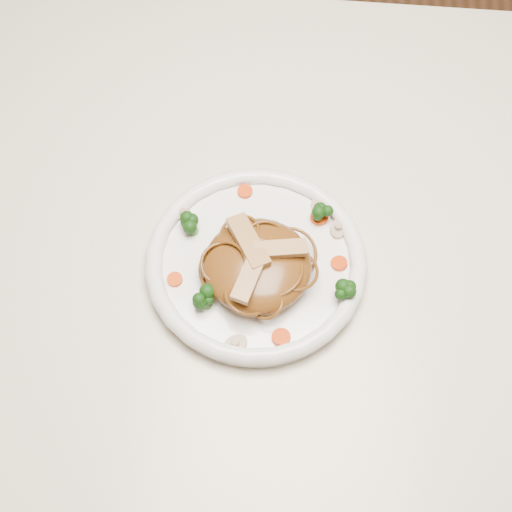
{
  "coord_description": "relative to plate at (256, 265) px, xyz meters",
  "views": [
    {
      "loc": [
        -0.02,
        -0.46,
        1.49
      ],
      "look_at": [
        -0.05,
        -0.07,
        0.78
      ],
      "focal_mm": 49.66,
      "sensor_mm": 36.0,
      "label": 1
    }
  ],
  "objects": [
    {
      "name": "table",
      "position": [
        0.05,
        0.07,
        -0.11
      ],
      "size": [
        1.2,
        0.8,
        0.75
      ],
      "color": "beige",
      "rests_on": "ground"
    },
    {
      "name": "mushroom_2",
      "position": [
        -0.09,
        0.06,
        0.01
      ],
      "size": [
        0.03,
        0.03,
        0.01
      ],
      "primitive_type": "cylinder",
      "rotation": [
        0.0,
        0.0,
        -0.35
      ],
      "color": "#C3B192",
      "rests_on": "plate"
    },
    {
      "name": "carrot_0",
      "position": [
        0.07,
        0.07,
        0.01
      ],
      "size": [
        0.03,
        0.03,
        0.0
      ],
      "primitive_type": "cylinder",
      "rotation": [
        0.0,
        0.0,
        -0.37
      ],
      "color": "red",
      "rests_on": "plate"
    },
    {
      "name": "chicken_c",
      "position": [
        -0.0,
        -0.04,
        0.05
      ],
      "size": [
        0.04,
        0.07,
        0.01
      ],
      "primitive_type": "cube",
      "rotation": [
        0.0,
        0.0,
        4.44
      ],
      "color": "tan",
      "rests_on": "noodle_mound"
    },
    {
      "name": "carrot_2",
      "position": [
        0.1,
        0.01,
        0.01
      ],
      "size": [
        0.02,
        0.02,
        0.0
      ],
      "primitive_type": "cylinder",
      "rotation": [
        0.0,
        0.0,
        0.2
      ],
      "color": "red",
      "rests_on": "plate"
    },
    {
      "name": "plate",
      "position": [
        0.0,
        0.0,
        0.0
      ],
      "size": [
        0.31,
        0.31,
        0.02
      ],
      "primitive_type": "cylinder",
      "rotation": [
        0.0,
        0.0,
        -0.26
      ],
      "color": "white",
      "rests_on": "table"
    },
    {
      "name": "carrot_3",
      "position": [
        -0.02,
        0.1,
        0.01
      ],
      "size": [
        0.02,
        0.02,
        0.0
      ],
      "primitive_type": "cylinder",
      "rotation": [
        0.0,
        0.0,
        0.41
      ],
      "color": "red",
      "rests_on": "plate"
    },
    {
      "name": "mushroom_3",
      "position": [
        0.07,
        0.08,
        0.01
      ],
      "size": [
        0.03,
        0.03,
        0.01
      ],
      "primitive_type": "cylinder",
      "rotation": [
        0.0,
        0.0,
        1.92
      ],
      "color": "#C3B192",
      "rests_on": "plate"
    },
    {
      "name": "carrot_4",
      "position": [
        0.04,
        -0.09,
        0.01
      ],
      "size": [
        0.03,
        0.03,
        0.0
      ],
      "primitive_type": "cylinder",
      "rotation": [
        0.0,
        0.0,
        0.32
      ],
      "color": "red",
      "rests_on": "plate"
    },
    {
      "name": "chicken_a",
      "position": [
        0.03,
        -0.0,
        0.05
      ],
      "size": [
        0.06,
        0.03,
        0.01
      ],
      "primitive_type": "cube",
      "rotation": [
        0.0,
        0.0,
        0.2
      ],
      "color": "tan",
      "rests_on": "noodle_mound"
    },
    {
      "name": "chicken_b",
      "position": [
        -0.01,
        0.0,
        0.05
      ],
      "size": [
        0.06,
        0.07,
        0.01
      ],
      "primitive_type": "cube",
      "rotation": [
        0.0,
        0.0,
        2.1
      ],
      "color": "tan",
      "rests_on": "noodle_mound"
    },
    {
      "name": "broccoli_2",
      "position": [
        -0.05,
        -0.06,
        0.02
      ],
      "size": [
        0.03,
        0.03,
        0.03
      ],
      "primitive_type": null,
      "rotation": [
        0.0,
        0.0,
        -0.07
      ],
      "color": "#133D0C",
      "rests_on": "plate"
    },
    {
      "name": "noodle_mound",
      "position": [
        0.0,
        -0.01,
        0.03
      ],
      "size": [
        0.15,
        0.15,
        0.04
      ],
      "primitive_type": "ellipsoid",
      "rotation": [
        0.0,
        0.0,
        -0.29
      ],
      "color": "brown",
      "rests_on": "plate"
    },
    {
      "name": "mushroom_0",
      "position": [
        -0.01,
        -0.11,
        0.01
      ],
      "size": [
        0.04,
        0.04,
        0.01
      ],
      "primitive_type": "cylinder",
      "rotation": [
        0.0,
        0.0,
        0.53
      ],
      "color": "#C3B192",
      "rests_on": "plate"
    },
    {
      "name": "broccoli_1",
      "position": [
        -0.08,
        0.03,
        0.02
      ],
      "size": [
        0.03,
        0.03,
        0.03
      ],
      "primitive_type": null,
      "rotation": [
        0.0,
        0.0,
        -0.24
      ],
      "color": "#133D0C",
      "rests_on": "plate"
    },
    {
      "name": "mushroom_1",
      "position": [
        0.09,
        0.05,
        0.01
      ],
      "size": [
        0.03,
        0.03,
        0.01
      ],
      "primitive_type": "cylinder",
      "rotation": [
        0.0,
        0.0,
        1.42
      ],
      "color": "#C3B192",
      "rests_on": "plate"
    },
    {
      "name": "broccoli_0",
      "position": [
        0.07,
        0.07,
        0.02
      ],
      "size": [
        0.03,
        0.03,
        0.03
      ],
      "primitive_type": null,
      "rotation": [
        0.0,
        0.0,
        -0.25
      ],
      "color": "#133D0C",
      "rests_on": "plate"
    },
    {
      "name": "carrot_1",
      "position": [
        -0.09,
        -0.03,
        0.01
      ],
      "size": [
        0.02,
        0.02,
        0.0
      ],
      "primitive_type": "cylinder",
      "rotation": [
        0.0,
        0.0,
        -0.33
      ],
      "color": "red",
      "rests_on": "plate"
    },
    {
      "name": "broccoli_3",
      "position": [
        0.1,
        -0.03,
        0.02
      ],
      "size": [
        0.03,
        0.03,
        0.03
      ],
      "primitive_type": null,
      "rotation": [
        0.0,
        0.0,
        0.06
      ],
      "color": "#133D0C",
      "rests_on": "plate"
    },
    {
      "name": "ground",
      "position": [
        0.05,
        0.07,
        -0.76
      ],
      "size": [
        4.0,
        4.0,
        0.0
      ],
      "primitive_type": "plane",
      "color": "brown",
      "rests_on": "ground"
    }
  ]
}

